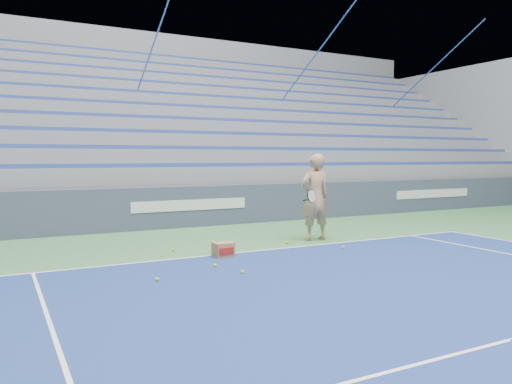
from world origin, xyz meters
TOP-DOWN VIEW (x-y plane):
  - sponsor_barrier at (0.00, 15.88)m, footprint 30.00×0.32m
  - bleachers at (0.00, 21.60)m, footprint 31.00×9.15m
  - tennis_player at (1.78, 12.51)m, footprint 0.97×0.87m
  - ball_box at (-0.85, 11.69)m, footprint 0.38×0.31m
  - tennis_ball_0 at (-1.13, 10.30)m, footprint 0.07×0.07m
  - tennis_ball_1 at (-2.49, 10.46)m, footprint 0.07×0.07m
  - tennis_ball_2 at (-1.49, 12.68)m, footprint 0.07×0.07m
  - tennis_ball_3 at (1.66, 11.30)m, footprint 0.07×0.07m
  - tennis_ball_4 at (-0.81, 12.11)m, footprint 0.07×0.07m
  - tennis_ball_5 at (0.96, 12.36)m, footprint 0.07×0.07m
  - tennis_ball_6 at (-1.33, 10.94)m, footprint 0.07×0.07m

SIDE VIEW (x-z plane):
  - tennis_ball_0 at x=-1.13m, z-range 0.00..0.07m
  - tennis_ball_1 at x=-2.49m, z-range 0.00..0.07m
  - tennis_ball_2 at x=-1.49m, z-range 0.00..0.07m
  - tennis_ball_3 at x=1.66m, z-range 0.00..0.07m
  - tennis_ball_4 at x=-0.81m, z-range 0.00..0.07m
  - tennis_ball_5 at x=0.96m, z-range 0.00..0.07m
  - tennis_ball_6 at x=-1.33m, z-range 0.00..0.07m
  - ball_box at x=-0.85m, z-range 0.00..0.28m
  - sponsor_barrier at x=0.00m, z-range 0.00..1.10m
  - tennis_player at x=1.78m, z-range 0.00..1.95m
  - bleachers at x=0.00m, z-range -1.29..6.01m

